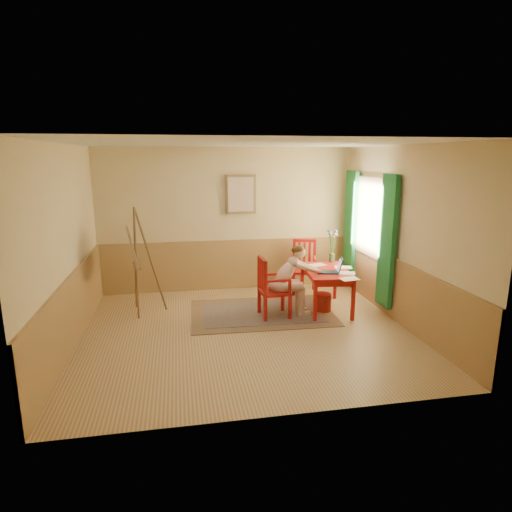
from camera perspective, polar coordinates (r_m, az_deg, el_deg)
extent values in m
cube|color=tan|center=(6.71, -1.27, -9.99)|extent=(5.00, 4.50, 0.02)
cube|color=white|center=(6.18, -1.41, 14.83)|extent=(5.00, 4.50, 0.02)
cube|color=#DBBF85|center=(8.50, -3.75, 4.80)|extent=(5.00, 0.02, 2.80)
cube|color=#DBBF85|center=(4.14, 3.60, -4.09)|extent=(5.00, 0.02, 2.80)
cube|color=#DBBF85|center=(6.41, -24.09, 0.95)|extent=(0.02, 4.50, 2.80)
cube|color=#DBBF85|center=(7.13, 19.03, 2.50)|extent=(0.02, 4.50, 2.80)
cube|color=#AD844E|center=(8.65, -3.63, -1.13)|extent=(5.00, 0.04, 1.00)
cube|color=#AD844E|center=(6.63, -23.11, -6.66)|extent=(0.04, 4.50, 1.00)
cube|color=#AD844E|center=(7.32, 18.31, -4.44)|extent=(0.04, 4.50, 1.00)
cube|color=white|center=(8.05, 15.07, 4.99)|extent=(0.02, 1.00, 1.30)
cube|color=#91744B|center=(8.04, 14.94, 4.99)|extent=(0.03, 1.12, 1.42)
cube|color=#228A3C|center=(7.38, 17.00, 1.80)|extent=(0.08, 0.45, 2.20)
cube|color=#228A3C|center=(8.77, 12.38, 3.79)|extent=(0.08, 0.45, 2.20)
cube|color=#91744B|center=(8.43, -2.05, 8.17)|extent=(0.60, 0.04, 0.76)
cube|color=beige|center=(8.41, -2.03, 8.16)|extent=(0.50, 0.02, 0.66)
cube|color=#8C7251|center=(7.43, 0.79, -7.51)|extent=(2.46, 1.69, 0.01)
cube|color=black|center=(7.43, 0.79, -7.46)|extent=(2.04, 1.27, 0.01)
cube|color=red|center=(7.50, 9.36, -1.95)|extent=(0.83, 1.26, 0.04)
cube|color=red|center=(7.51, 9.34, -2.46)|extent=(0.72, 1.15, 0.10)
cube|color=red|center=(7.01, 7.86, -6.02)|extent=(0.06, 0.06, 0.68)
cube|color=red|center=(7.18, 12.76, -5.79)|extent=(0.06, 0.06, 0.68)
cube|color=red|center=(8.04, 6.14, -3.47)|extent=(0.06, 0.06, 0.68)
cube|color=red|center=(8.18, 10.45, -3.32)|extent=(0.06, 0.06, 0.68)
cube|color=red|center=(7.14, 2.46, -4.77)|extent=(0.50, 0.48, 0.05)
cube|color=red|center=(6.98, 1.24, -7.18)|extent=(0.05, 0.05, 0.41)
cube|color=red|center=(7.09, 4.52, -6.87)|extent=(0.05, 0.05, 0.41)
cube|color=red|center=(7.34, 0.42, -6.14)|extent=(0.05, 0.05, 0.41)
cube|color=red|center=(7.45, 3.55, -5.87)|extent=(0.05, 0.05, 0.41)
cube|color=red|center=(6.81, 1.27, -2.98)|extent=(0.05, 0.05, 0.56)
cube|color=red|center=(7.18, 0.43, -2.13)|extent=(0.05, 0.05, 0.56)
cube|color=red|center=(6.93, 0.84, -0.56)|extent=(0.08, 0.45, 0.06)
cube|color=red|center=(6.90, 1.05, -2.88)|extent=(0.03, 0.05, 0.46)
cube|color=red|center=(7.00, 0.84, -2.66)|extent=(0.03, 0.05, 0.46)
cube|color=red|center=(7.09, 0.63, -2.44)|extent=(0.03, 0.05, 0.46)
cube|color=red|center=(6.88, 2.94, -3.31)|extent=(0.42, 0.07, 0.04)
cube|color=red|center=(6.97, 4.50, -4.07)|extent=(0.04, 0.04, 0.22)
cube|color=red|center=(7.25, 2.03, -2.45)|extent=(0.42, 0.07, 0.04)
cube|color=red|center=(7.33, 3.52, -3.19)|extent=(0.04, 0.04, 0.22)
cube|color=red|center=(8.44, 6.41, -1.95)|extent=(0.56, 0.58, 0.05)
cube|color=red|center=(8.71, 5.00, -3.05)|extent=(0.06, 0.06, 0.42)
cube|color=red|center=(8.30, 5.01, -3.86)|extent=(0.06, 0.06, 0.42)
cube|color=red|center=(8.72, 7.65, -3.09)|extent=(0.06, 0.06, 0.42)
cube|color=red|center=(8.31, 7.80, -3.90)|extent=(0.06, 0.06, 0.42)
cube|color=red|center=(8.57, 5.07, 0.42)|extent=(0.06, 0.06, 0.57)
cube|color=red|center=(8.59, 7.76, 0.37)|extent=(0.06, 0.06, 0.57)
cube|color=red|center=(8.53, 6.46, 2.06)|extent=(0.45, 0.17, 0.06)
cube|color=red|center=(8.58, 5.73, 0.31)|extent=(0.05, 0.04, 0.47)
cube|color=red|center=(8.58, 6.42, 0.30)|extent=(0.05, 0.04, 0.47)
cube|color=red|center=(8.58, 7.11, 0.28)|extent=(0.05, 0.04, 0.47)
cube|color=red|center=(8.38, 5.07, -0.27)|extent=(0.15, 0.42, 0.04)
cube|color=red|center=(8.21, 5.06, -1.37)|extent=(0.05, 0.05, 0.23)
cube|color=red|center=(8.39, 7.83, -0.32)|extent=(0.15, 0.42, 0.04)
cube|color=red|center=(8.22, 7.87, -1.42)|extent=(0.05, 0.05, 0.23)
ellipsoid|color=beige|center=(7.12, 2.82, -3.99)|extent=(0.29, 0.35, 0.22)
cylinder|color=beige|center=(7.11, 4.56, -4.14)|extent=(0.43, 0.18, 0.15)
cylinder|color=beige|center=(7.26, 4.14, -3.76)|extent=(0.43, 0.18, 0.15)
cylinder|color=beige|center=(7.25, 6.04, -5.91)|extent=(0.12, 0.12, 0.48)
cylinder|color=beige|center=(7.40, 5.59, -5.50)|extent=(0.12, 0.12, 0.48)
cube|color=beige|center=(7.35, 6.44, -7.60)|extent=(0.21, 0.10, 0.07)
cube|color=beige|center=(7.50, 5.98, -7.16)|extent=(0.21, 0.10, 0.07)
ellipsoid|color=beige|center=(7.11, 3.93, -2.27)|extent=(0.48, 0.30, 0.50)
ellipsoid|color=beige|center=(7.11, 5.04, -0.78)|extent=(0.21, 0.30, 0.17)
sphere|color=beige|center=(7.10, 5.83, 0.48)|extent=(0.20, 0.20, 0.19)
ellipsoid|color=#533215|center=(7.08, 5.69, 0.91)|extent=(0.19, 0.20, 0.14)
sphere|color=#533215|center=(7.06, 5.11, 0.80)|extent=(0.11, 0.11, 0.10)
cylinder|color=beige|center=(7.02, 6.10, -1.41)|extent=(0.21, 0.09, 0.14)
cylinder|color=beige|center=(7.13, 7.65, -1.88)|extent=(0.29, 0.15, 0.16)
sphere|color=beige|center=(7.05, 6.81, -1.63)|extent=(0.09, 0.09, 0.08)
sphere|color=beige|center=(7.22, 8.47, -2.12)|extent=(0.07, 0.07, 0.07)
cylinder|color=beige|center=(7.27, 5.35, -0.88)|extent=(0.22, 0.12, 0.14)
cylinder|color=beige|center=(7.35, 6.96, -1.41)|extent=(0.29, 0.12, 0.16)
sphere|color=beige|center=(7.32, 5.99, -1.06)|extent=(0.09, 0.09, 0.08)
sphere|color=beige|center=(7.38, 7.93, -1.76)|extent=(0.07, 0.07, 0.07)
cube|color=#1E2338|center=(7.31, 9.45, -2.10)|extent=(0.39, 0.32, 0.02)
cube|color=#2D3342|center=(7.31, 9.45, -2.07)|extent=(0.34, 0.26, 0.00)
cube|color=#1E2338|center=(7.30, 11.07, -1.17)|extent=(0.13, 0.26, 0.23)
cube|color=#99BFF2|center=(7.30, 10.96, -1.20)|extent=(0.10, 0.21, 0.19)
cube|color=white|center=(6.99, 12.30, -2.99)|extent=(0.31, 0.24, 0.00)
cube|color=white|center=(7.69, 11.50, -1.48)|extent=(0.33, 0.27, 0.00)
cube|color=white|center=(7.78, 8.14, -1.17)|extent=(0.33, 0.27, 0.00)
cube|color=white|center=(7.34, 11.88, -2.20)|extent=(0.35, 0.30, 0.00)
cylinder|color=#3F724C|center=(8.01, 10.00, -0.25)|extent=(0.12, 0.12, 0.16)
cylinder|color=#3F7233|center=(8.01, 9.83, 1.75)|extent=(0.04, 0.14, 0.43)
sphere|color=#728CD8|center=(8.02, 9.64, 3.33)|extent=(0.08, 0.08, 0.06)
cylinder|color=#3F7233|center=(7.91, 9.93, 1.68)|extent=(0.08, 0.08, 0.45)
sphere|color=pink|center=(7.82, 9.85, 3.24)|extent=(0.05, 0.05, 0.04)
cylinder|color=#3F7233|center=(7.98, 10.11, 1.35)|extent=(0.04, 0.04, 0.33)
sphere|color=pink|center=(7.97, 10.21, 2.53)|extent=(0.06, 0.06, 0.05)
cylinder|color=#3F7233|center=(7.89, 9.90, 1.54)|extent=(0.10, 0.11, 0.42)
sphere|color=#728CD8|center=(7.79, 9.79, 2.95)|extent=(0.07, 0.07, 0.06)
cylinder|color=#3F7233|center=(8.00, 10.32, 1.51)|extent=(0.11, 0.07, 0.37)
sphere|color=pink|center=(8.01, 10.63, 2.85)|extent=(0.07, 0.07, 0.05)
cylinder|color=#3F7233|center=(7.98, 10.21, 1.51)|extent=(0.06, 0.04, 0.38)
sphere|color=pink|center=(7.97, 10.40, 2.86)|extent=(0.06, 0.06, 0.05)
cylinder|color=#3F7233|center=(8.00, 10.29, 1.72)|extent=(0.10, 0.09, 0.43)
sphere|color=#728CD8|center=(8.02, 10.56, 3.27)|extent=(0.06, 0.06, 0.05)
cylinder|color=red|center=(7.56, 8.83, -6.10)|extent=(0.38, 0.38, 0.32)
cylinder|color=brown|center=(7.33, -15.58, -0.92)|extent=(0.04, 0.33, 1.82)
cylinder|color=brown|center=(7.62, -15.71, -0.41)|extent=(0.14, 0.33, 1.82)
cylinder|color=brown|center=(7.49, -13.77, -0.52)|extent=(0.48, 0.10, 1.82)
cylinder|color=brown|center=(7.49, -15.80, -1.22)|extent=(0.10, 0.51, 0.03)
cube|color=brown|center=(7.49, -15.35, -1.19)|extent=(0.14, 0.55, 0.03)
cube|color=#91744B|center=(7.42, -16.13, 1.16)|extent=(0.25, 0.82, 0.61)
cube|color=beige|center=(7.42, -15.98, 1.17)|extent=(0.20, 0.73, 0.52)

